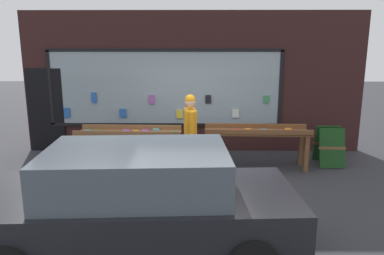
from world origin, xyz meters
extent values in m
plane|color=#2D2D33|center=(0.00, 0.00, 0.00)|extent=(40.00, 40.00, 0.00)
cube|color=#331919|center=(0.00, 2.40, 1.74)|extent=(8.44, 0.20, 3.48)
cube|color=#8C9EA8|center=(-0.70, 2.27, 1.62)|extent=(5.71, 0.03, 1.85)
cube|color=black|center=(-0.70, 2.27, 2.54)|extent=(5.79, 0.06, 0.08)
cube|color=black|center=(-0.70, 2.27, 0.69)|extent=(5.79, 0.06, 0.08)
cube|color=black|center=(-3.56, 2.27, 1.62)|extent=(0.08, 0.06, 1.85)
cube|color=black|center=(2.16, 2.27, 1.62)|extent=(0.08, 0.06, 1.85)
cube|color=#2659B2|center=(-3.18, 2.23, 1.00)|extent=(0.15, 0.03, 0.25)
cube|color=#2659B2|center=(-2.48, 2.23, 1.38)|extent=(0.12, 0.03, 0.26)
cube|color=#2659B2|center=(-1.77, 2.23, 0.99)|extent=(0.17, 0.03, 0.22)
cube|color=#994CA5|center=(-1.04, 2.23, 1.34)|extent=(0.14, 0.03, 0.22)
cube|color=yellow|center=(-0.34, 2.23, 0.96)|extent=(0.16, 0.03, 0.20)
cube|color=black|center=(0.37, 2.23, 1.35)|extent=(0.14, 0.03, 0.20)
cube|color=silver|center=(1.06, 2.23, 0.99)|extent=(0.17, 0.03, 0.20)
cube|color=#338C4C|center=(1.82, 2.23, 1.35)|extent=(0.13, 0.03, 0.18)
cube|color=black|center=(-3.72, 2.27, 1.05)|extent=(0.90, 0.04, 2.10)
cube|color=brown|center=(-2.45, 0.75, 0.38)|extent=(0.09, 0.09, 0.75)
cube|color=brown|center=(-0.38, 0.68, 0.38)|extent=(0.09, 0.09, 0.75)
cube|color=brown|center=(-2.43, 1.28, 0.38)|extent=(0.09, 0.09, 0.75)
cube|color=brown|center=(-0.36, 1.21, 0.38)|extent=(0.09, 0.09, 0.75)
cube|color=brown|center=(-1.40, 0.98, 0.77)|extent=(2.30, 0.77, 0.04)
cube|color=brown|center=(-1.41, 0.66, 0.83)|extent=(2.27, 0.13, 0.12)
cube|color=brown|center=(-1.39, 1.30, 0.83)|extent=(2.27, 0.13, 0.12)
cube|color=#5999A5|center=(-2.35, 1.09, 0.80)|extent=(0.16, 0.20, 0.02)
cube|color=#338C4C|center=(-2.16, 0.97, 0.81)|extent=(0.15, 0.21, 0.03)
cube|color=black|center=(-1.97, 0.77, 0.81)|extent=(0.20, 0.24, 0.03)
cube|color=#5999A5|center=(-1.75, 0.82, 0.81)|extent=(0.17, 0.22, 0.03)
cube|color=#994CA5|center=(-1.50, 1.13, 0.80)|extent=(0.17, 0.21, 0.02)
cube|color=orange|center=(-1.27, 1.07, 0.80)|extent=(0.13, 0.23, 0.02)
cube|color=#994CA5|center=(-1.05, 1.07, 0.81)|extent=(0.15, 0.22, 0.03)
cube|color=#5999A5|center=(-0.83, 1.19, 0.81)|extent=(0.17, 0.21, 0.03)
cube|color=#5999A5|center=(-0.68, 0.74, 0.80)|extent=(0.16, 0.20, 0.02)
cube|color=#338C4C|center=(-0.41, 0.92, 0.81)|extent=(0.15, 0.22, 0.03)
cube|color=brown|center=(0.36, 0.77, 0.40)|extent=(0.09, 0.09, 0.79)
cube|color=brown|center=(2.43, 0.70, 0.40)|extent=(0.09, 0.09, 0.79)
cube|color=brown|center=(0.38, 1.26, 0.40)|extent=(0.09, 0.09, 0.79)
cube|color=brown|center=(2.45, 1.20, 0.40)|extent=(0.09, 0.09, 0.79)
cube|color=brown|center=(1.40, 0.98, 0.81)|extent=(2.29, 0.73, 0.04)
cube|color=brown|center=(1.39, 0.68, 0.87)|extent=(2.27, 0.13, 0.12)
cube|color=brown|center=(1.41, 1.28, 0.87)|extent=(2.27, 0.13, 0.12)
cube|color=black|center=(0.42, 0.85, 0.84)|extent=(0.16, 0.23, 0.02)
cube|color=orange|center=(0.66, 0.82, 0.84)|extent=(0.16, 0.20, 0.03)
cube|color=red|center=(0.94, 1.05, 0.84)|extent=(0.18, 0.22, 0.02)
cube|color=orange|center=(1.24, 1.05, 0.84)|extent=(0.18, 0.24, 0.03)
cube|color=#5999A5|center=(1.56, 1.00, 0.84)|extent=(0.16, 0.21, 0.02)
cube|color=red|center=(1.80, 0.90, 0.84)|extent=(0.17, 0.22, 0.03)
cube|color=orange|center=(2.13, 1.14, 0.84)|extent=(0.18, 0.24, 0.02)
cube|color=#994CA5|center=(2.35, 0.87, 0.84)|extent=(0.16, 0.21, 0.03)
cylinder|color=#4C382D|center=(-0.04, 0.36, 0.41)|extent=(0.14, 0.14, 0.82)
cylinder|color=#4C382D|center=(-0.06, 0.53, 0.41)|extent=(0.14, 0.14, 0.82)
cube|color=orange|center=(-0.05, 0.44, 1.11)|extent=(0.27, 0.49, 0.58)
cylinder|color=orange|center=(-0.01, 0.16, 1.13)|extent=(0.09, 0.09, 0.55)
cylinder|color=orange|center=(-0.08, 0.73, 1.13)|extent=(0.09, 0.09, 0.55)
sphere|color=tan|center=(-0.05, 0.44, 1.54)|extent=(0.22, 0.22, 0.22)
sphere|color=orange|center=(-0.05, 0.44, 1.60)|extent=(0.21, 0.21, 0.21)
ellipsoid|color=#99724C|center=(-0.40, 0.18, 0.28)|extent=(0.20, 0.37, 0.20)
ellipsoid|color=black|center=(-0.40, 0.18, 0.29)|extent=(0.21, 0.22, 0.21)
sphere|color=#99724C|center=(-0.40, 0.40, 0.32)|extent=(0.18, 0.18, 0.18)
cylinder|color=#99724C|center=(-0.40, -0.03, 0.31)|extent=(0.03, 0.09, 0.12)
cylinder|color=#99724C|center=(-0.35, 0.29, 0.09)|extent=(0.04, 0.04, 0.18)
cylinder|color=#99724C|center=(-0.45, 0.29, 0.09)|extent=(0.04, 0.04, 0.18)
cylinder|color=#99724C|center=(-0.35, 0.07, 0.09)|extent=(0.04, 0.04, 0.18)
cylinder|color=#99724C|center=(-0.45, 0.07, 0.09)|extent=(0.04, 0.04, 0.18)
cube|color=#193F19|center=(3.08, 1.00, 0.44)|extent=(0.56, 0.25, 0.87)
cube|color=brown|center=(3.08, 1.00, 0.44)|extent=(0.59, 0.07, 0.07)
cube|color=#193F19|center=(3.09, 1.42, 0.44)|extent=(0.56, 0.25, 0.87)
cube|color=brown|center=(3.09, 1.42, 0.44)|extent=(0.59, 0.07, 0.07)
cube|color=black|center=(-0.68, -2.47, 0.57)|extent=(4.18, 1.92, 0.55)
cube|color=#4C5660|center=(-0.68, -2.47, 1.13)|extent=(2.37, 1.62, 0.56)
cylinder|color=black|center=(0.62, -1.55, 0.30)|extent=(0.61, 0.21, 0.60)
cylinder|color=black|center=(-2.08, -1.70, 0.30)|extent=(0.61, 0.21, 0.60)
camera|label=1|loc=(0.07, -6.99, 2.72)|focal=35.00mm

